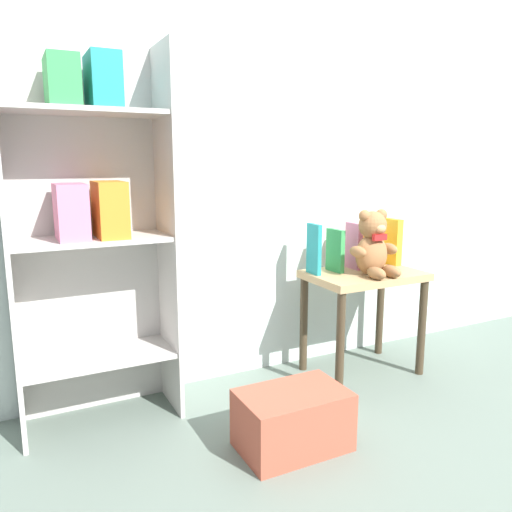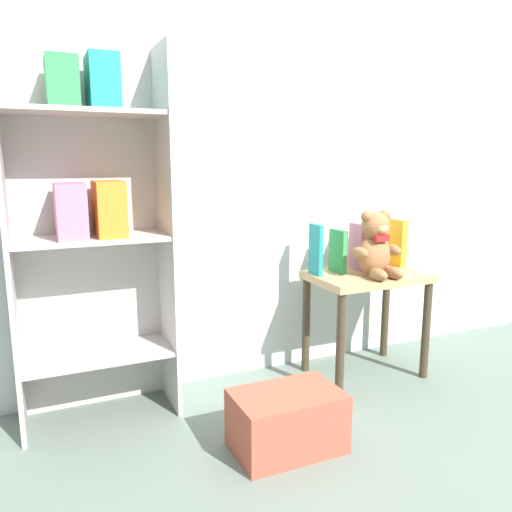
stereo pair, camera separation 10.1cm
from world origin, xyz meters
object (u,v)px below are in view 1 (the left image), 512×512
Objects in this scene: book_standing_green at (335,250)px; book_standing_orange at (372,244)px; display_table at (364,291)px; book_standing_yellow at (392,242)px; book_standing_teal at (314,249)px; storage_bin at (293,420)px; book_standing_pink at (354,246)px; teddy_bear at (373,246)px; bookshelf_side at (89,213)px.

book_standing_green is 0.25m from book_standing_orange.
display_table is 0.34m from book_standing_yellow.
book_standing_yellow is at bearing -0.85° from book_standing_green.
book_standing_teal reaches higher than book_standing_yellow.
book_standing_green reaches higher than storage_bin.
book_standing_green reaches higher than display_table.
book_standing_teal reaches higher than book_standing_pink.
book_standing_yellow is (0.25, 0.09, 0.22)m from display_table.
teddy_bear is 1.29× the size of book_standing_teal.
storage_bin is at bearing -149.81° from book_standing_yellow.
book_standing_yellow is 1.18m from storage_bin.
storage_bin is (0.60, -0.57, -0.75)m from bookshelf_side.
book_standing_pink is at bearing -1.85° from bookshelf_side.
storage_bin is at bearing -140.44° from book_standing_pink.
teddy_bear is at bearing -9.10° from bookshelf_side.
book_standing_green is at bearing -173.32° from book_standing_orange.
storage_bin is (-0.54, -0.51, -0.52)m from book_standing_green.
display_table is 2.65× the size of book_standing_green.
book_standing_pink is (0.25, 0.02, -0.01)m from book_standing_teal.
display_table is (1.27, -0.13, -0.43)m from bookshelf_side.
book_standing_yellow is at bearing 31.31° from teddy_bear.
book_standing_green is 0.37m from book_standing_yellow.
bookshelf_side reaches higher than display_table.
book_standing_orange is at bearing 34.32° from storage_bin.
teddy_bear reaches higher than book_standing_orange.
teddy_bear is 0.30m from book_standing_yellow.
book_standing_pink is at bearing 179.32° from book_standing_yellow.
book_standing_pink is at bearing -175.23° from book_standing_orange.
teddy_bear is 0.28m from book_standing_teal.
bookshelf_side is at bearing 173.95° from display_table.
book_standing_yellow is (0.37, 0.01, 0.02)m from book_standing_green.
book_standing_teal is 1.04× the size of book_standing_orange.
display_table is 1.39× the size of storage_bin.
book_standing_pink reaches higher than book_standing_green.
book_standing_pink is (0.00, 0.09, 0.21)m from display_table.
teddy_bear is at bearing -148.45° from book_standing_yellow.
teddy_bear is at bearing -127.29° from book_standing_orange.
teddy_bear reaches higher than book_standing_teal.
teddy_bear is (-0.01, -0.07, 0.24)m from display_table.
bookshelf_side is 7.20× the size of book_standing_green.
book_standing_yellow is at bearing -1.70° from bookshelf_side.
bookshelf_side is 1.12m from storage_bin.
book_standing_teal is at bearing 162.78° from display_table.
book_standing_teal is 1.01× the size of book_standing_yellow.
book_standing_pink is at bearing 4.80° from book_standing_teal.
book_standing_pink is 0.97× the size of book_standing_yellow.
storage_bin is (-0.66, -0.37, -0.55)m from teddy_bear.
book_standing_teal is 0.25m from book_standing_pink.
book_standing_green is 0.53× the size of storage_bin.
book_standing_pink is (1.27, -0.04, -0.22)m from bookshelf_side.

